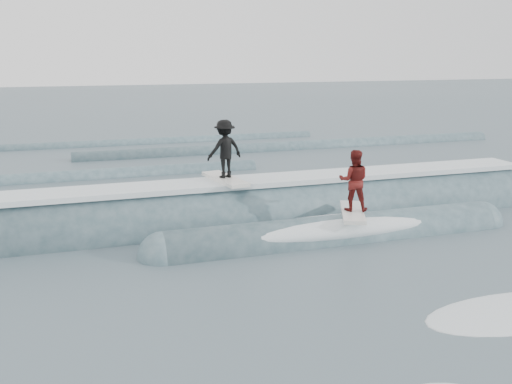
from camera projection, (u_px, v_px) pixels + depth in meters
name	position (u px, v px, depth m)	size (l,w,h in m)	color
ground	(353.00, 322.00, 10.21)	(160.00, 160.00, 0.00)	#3C4E58
breaking_wave	(260.00, 223.00, 16.03)	(20.28, 3.94, 2.33)	#38545F
surfer_black	(225.00, 152.00, 15.64)	(1.15, 2.07, 1.70)	silver
surfer_red	(354.00, 185.00, 14.62)	(1.31, 2.05, 1.69)	white
whitewater	(499.00, 328.00, 9.98)	(17.06, 6.36, 0.10)	white
far_swells	(163.00, 157.00, 26.32)	(36.74, 8.65, 0.80)	#38545F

